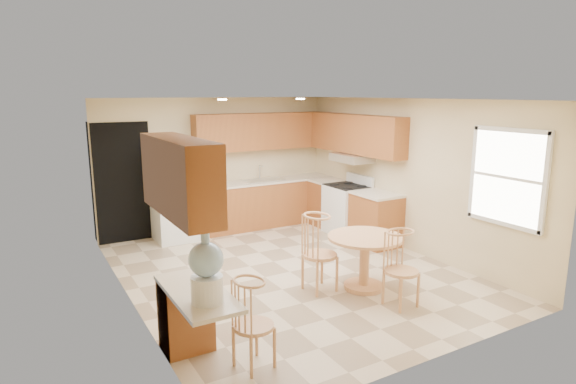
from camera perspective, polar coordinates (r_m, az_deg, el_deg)
floor at (r=7.18m, az=0.22°, el=-9.44°), size 5.50×5.50×0.00m
ceiling at (r=6.70m, az=0.23°, el=10.93°), size 4.50×5.50×0.02m
wall_back at (r=9.28m, az=-8.37°, el=3.29°), size 4.50×0.02×2.50m
wall_front at (r=4.73m, az=17.31°, el=-5.33°), size 4.50×0.02×2.50m
wall_left at (r=6.05m, az=-18.54°, el=-1.74°), size 0.02×5.50×2.50m
wall_right at (r=8.18m, az=13.99°, el=1.93°), size 0.02×5.50×2.50m
doorway at (r=8.81m, az=-18.92°, el=1.01°), size 0.90×0.02×2.10m
base_cab_back at (r=9.52m, az=-2.65°, el=-1.38°), size 2.75×0.60×0.87m
counter_back at (r=9.42m, az=-2.68°, el=1.31°), size 2.75×0.63×0.04m
base_cab_right_a at (r=9.56m, az=4.73°, el=-1.35°), size 0.60×0.59×0.87m
counter_right_a at (r=9.47m, az=4.78°, el=1.33°), size 0.63×0.59×0.04m
base_cab_right_b at (r=8.44m, az=10.36°, el=-3.28°), size 0.60×0.80×0.87m
counter_right_b at (r=8.34m, az=10.48°, el=-0.25°), size 0.63×0.80×0.04m
upper_cab_back at (r=9.42m, az=-3.12°, el=7.20°), size 2.75×0.33×0.70m
upper_cab_right at (r=8.90m, az=7.98°, el=6.84°), size 0.33×2.42×0.70m
upper_cab_left at (r=4.44m, az=-12.73°, el=1.78°), size 0.33×1.40×0.70m
sink at (r=9.41m, az=-2.82°, el=1.43°), size 0.78×0.44×0.01m
range_hood at (r=8.87m, az=7.59°, el=4.04°), size 0.50×0.76×0.14m
desk_pedestal at (r=5.18m, az=-12.01°, el=-14.11°), size 0.48×0.42×0.72m
desk_top at (r=4.69m, az=-10.73°, el=-11.66°), size 0.50×1.20×0.04m
window at (r=6.93m, az=24.57°, el=1.58°), size 0.06×1.12×1.30m
can_light_a at (r=7.55m, az=-7.79°, el=10.80°), size 0.14×0.14×0.02m
can_light_b at (r=8.19m, az=1.47°, el=10.97°), size 0.14×0.14×0.02m
refrigerator at (r=8.71m, az=-13.24°, el=-0.12°), size 0.75×0.73×1.70m
stove at (r=9.01m, az=7.05°, el=-2.00°), size 0.65×0.76×1.09m
dining_table at (r=6.53m, az=9.07°, el=-7.30°), size 0.99×0.99×0.73m
chair_table_a at (r=6.29m, az=4.31°, el=-6.52°), size 0.46×0.59×1.03m
chair_table_b at (r=6.02m, az=13.94°, el=-8.28°), size 0.41×0.41×0.94m
chair_desk at (r=4.63m, az=-3.63°, el=-14.68°), size 0.39×0.51×0.88m
water_crock at (r=4.33m, az=-9.65°, el=-9.22°), size 0.31×0.31×0.64m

